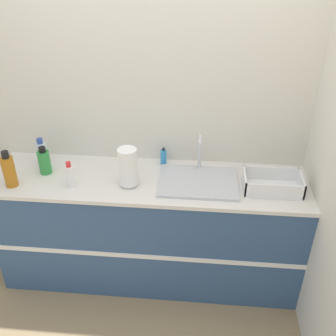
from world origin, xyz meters
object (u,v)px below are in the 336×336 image
object	(u,v)px
dish_rack	(272,185)
bottle_clear	(42,153)
bottle_white_spray	(70,176)
bottle_amber	(9,171)
bottle_green	(44,162)
soap_dispenser	(164,157)
paper_towel_roll	(128,167)
sink	(198,180)

from	to	relation	value
dish_rack	bottle_clear	distance (m)	1.71
bottle_white_spray	bottle_amber	distance (m)	0.42
bottle_clear	bottle_green	bearing A→B (deg)	-62.28
bottle_green	soap_dispenser	bearing A→B (deg)	13.31
dish_rack	soap_dispenser	size ratio (longest dim) A/B	2.86
paper_towel_roll	bottle_green	bearing A→B (deg)	171.09
bottle_white_spray	bottle_clear	size ratio (longest dim) A/B	0.91
sink	paper_towel_roll	size ratio (longest dim) A/B	1.97
bottle_amber	soap_dispenser	size ratio (longest dim) A/B	1.96
bottle_clear	bottle_amber	world-z (taller)	bottle_amber
bottle_clear	bottle_amber	size ratio (longest dim) A/B	0.79
sink	dish_rack	xyz separation A→B (m)	(0.51, -0.04, 0.02)
bottle_white_spray	bottle_green	xyz separation A→B (m)	(-0.24, 0.16, 0.01)
bottle_clear	bottle_green	xyz separation A→B (m)	(0.07, -0.12, -0.00)
dish_rack	bottle_white_spray	size ratio (longest dim) A/B	2.03
bottle_amber	bottle_white_spray	bearing A→B (deg)	3.71
soap_dispenser	paper_towel_roll	bearing A→B (deg)	-125.47
bottle_white_spray	paper_towel_roll	bearing A→B (deg)	8.08
paper_towel_roll	bottle_clear	bearing A→B (deg)	162.35
dish_rack	bottle_white_spray	xyz separation A→B (m)	(-1.40, -0.08, 0.05)
sink	bottle_white_spray	xyz separation A→B (m)	(-0.89, -0.13, 0.07)
paper_towel_roll	bottle_green	world-z (taller)	paper_towel_roll
sink	bottle_clear	size ratio (longest dim) A/B	2.60
bottle_amber	soap_dispenser	xyz separation A→B (m)	(1.03, 0.39, -0.06)
dish_rack	bottle_green	bearing A→B (deg)	177.42
soap_dispenser	dish_rack	bearing A→B (deg)	-19.46
sink	paper_towel_roll	xyz separation A→B (m)	(-0.49, -0.07, 0.13)
soap_dispenser	bottle_white_spray	bearing A→B (deg)	-149.72
bottle_white_spray	bottle_amber	bearing A→B (deg)	-176.29
bottle_clear	soap_dispenser	xyz separation A→B (m)	(0.92, 0.08, -0.03)
sink	bottle_white_spray	bearing A→B (deg)	-171.85
dish_rack	bottle_white_spray	world-z (taller)	bottle_white_spray
sink	soap_dispenser	size ratio (longest dim) A/B	4.04
paper_towel_roll	soap_dispenser	distance (m)	0.38
paper_towel_roll	dish_rack	world-z (taller)	paper_towel_roll
dish_rack	bottle_clear	bearing A→B (deg)	173.37
bottle_amber	soap_dispenser	world-z (taller)	bottle_amber
bottle_white_spray	bottle_clear	bearing A→B (deg)	137.37
bottle_amber	soap_dispenser	bearing A→B (deg)	20.48
bottle_clear	soap_dispenser	bearing A→B (deg)	4.86
paper_towel_roll	dish_rack	bearing A→B (deg)	1.52
bottle_green	soap_dispenser	xyz separation A→B (m)	(0.86, 0.20, -0.03)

